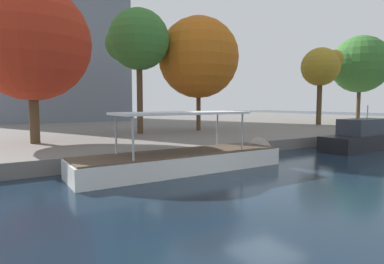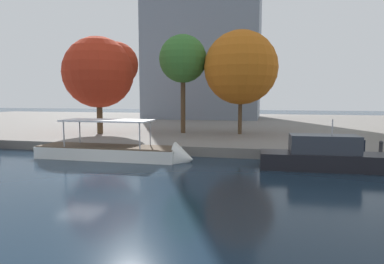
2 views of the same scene
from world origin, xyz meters
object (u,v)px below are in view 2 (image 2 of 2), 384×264
tree_5 (181,59)px  tour_boat_2 (119,154)px  motor_yacht_3 (343,160)px  mooring_bollard_0 (381,146)px  tree_0 (243,67)px  tree_3 (104,71)px

tree_5 → tour_boat_2: bearing=-97.5°
tree_5 → motor_yacht_3: bearing=-41.7°
mooring_bollard_0 → tree_0: size_ratio=0.08×
tree_0 → tree_3: 15.05m
motor_yacht_3 → tree_0: 16.74m
tree_5 → tree_3: bearing=-162.2°
motor_yacht_3 → mooring_bollard_0: size_ratio=12.88×
tour_boat_2 → motor_yacht_3: motor_yacht_3 is taller
motor_yacht_3 → tree_3: tree_3 is taller
motor_yacht_3 → tree_5: (-14.42, 12.83, 8.30)m
mooring_bollard_0 → tree_3: bearing=164.7°
mooring_bollard_0 → tree_0: (-10.83, 9.71, 6.78)m
motor_yacht_3 → tree_3: bearing=152.9°
motor_yacht_3 → tree_0: bearing=117.9°
motor_yacht_3 → tree_5: 21.01m
mooring_bollard_0 → tree_5: bearing=151.5°
tour_boat_2 → tree_5: bearing=82.0°
motor_yacht_3 → mooring_bollard_0: bearing=43.0°
tree_3 → tree_5: bearing=17.8°
tree_5 → tree_0: bearing=1.2°
tour_boat_2 → tree_0: tree_0 is taller
tour_boat_2 → tree_0: bearing=56.0°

